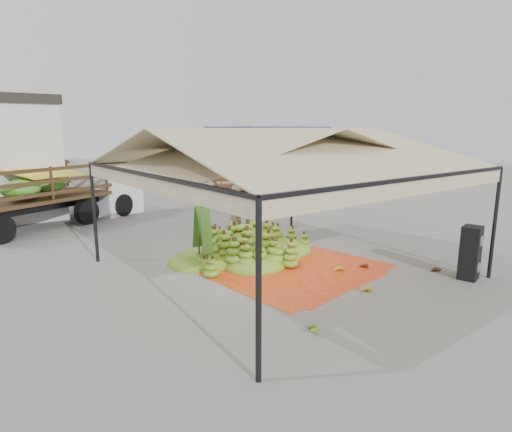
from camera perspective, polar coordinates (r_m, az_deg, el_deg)
ground at (r=12.52m, az=3.50°, el=-7.06°), size 90.00×90.00×0.00m
canopy_tent at (r=11.88m, az=3.70°, el=8.20°), size 8.10×8.10×4.00m
building_tan at (r=28.31m, az=1.48°, el=7.73°), size 6.30×5.30×4.10m
tarp_left at (r=12.67m, az=5.45°, el=-6.83°), size 4.99×4.82×0.01m
tarp_right at (r=12.31m, az=3.93°, el=-7.36°), size 4.34×4.52×0.01m
banana_heap at (r=13.52m, az=-1.23°, el=-3.24°), size 6.18×5.67×1.08m
hand_yellow_a at (r=11.06m, az=14.39°, el=-9.42°), size 0.53×0.47×0.21m
hand_yellow_b at (r=12.42m, az=10.96°, el=-6.92°), size 0.57×0.53×0.20m
hand_red_a at (r=12.88m, az=14.09°, el=-6.43°), size 0.41×0.34×0.18m
hand_red_b at (r=13.19m, az=22.85°, el=-6.60°), size 0.47×0.43×0.17m
hand_green at (r=8.89m, az=7.10°, el=-14.45°), size 0.65×0.64×0.23m
hanging_bunches at (r=12.48m, az=7.35°, el=5.16°), size 1.74×0.24×0.20m
speaker_stack at (r=12.85m, az=26.67°, el=-4.41°), size 0.62×0.57×1.46m
banana_leaves at (r=12.32m, az=-7.31°, el=-7.43°), size 0.96×1.36×3.70m
vendor at (r=16.25m, az=-2.87°, el=0.80°), size 0.82×0.69×1.91m
truck_left at (r=20.05m, az=-24.65°, el=3.77°), size 8.12×5.35×2.64m
truck_right at (r=23.40m, az=2.19°, el=4.81°), size 6.08×4.18×1.99m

